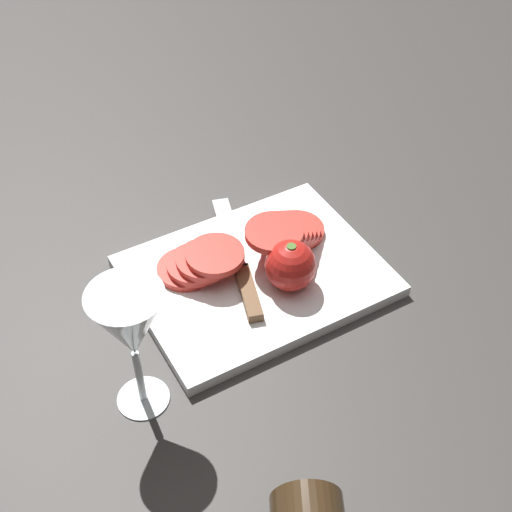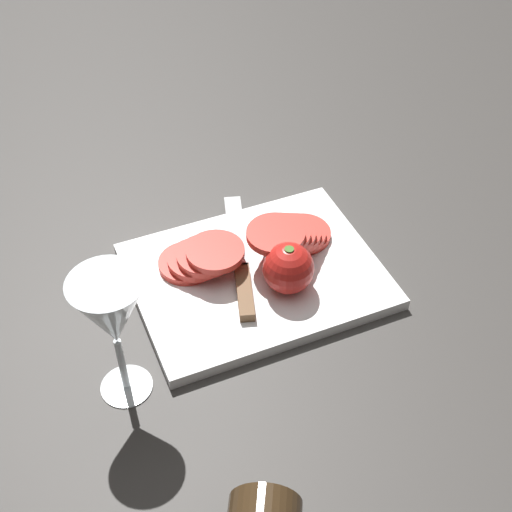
{
  "view_description": "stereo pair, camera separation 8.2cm",
  "coord_description": "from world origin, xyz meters",
  "views": [
    {
      "loc": [
        0.37,
        0.57,
        0.72
      ],
      "look_at": [
        0.02,
        -0.04,
        0.05
      ],
      "focal_mm": 50.0,
      "sensor_mm": 36.0,
      "label": 1
    },
    {
      "loc": [
        0.29,
        0.6,
        0.72
      ],
      "look_at": [
        0.02,
        -0.04,
        0.05
      ],
      "focal_mm": 50.0,
      "sensor_mm": 36.0,
      "label": 2
    }
  ],
  "objects": [
    {
      "name": "tomato_slice_stack_near",
      "position": [
        0.09,
        -0.07,
        0.04
      ],
      "size": [
        0.12,
        0.1,
        0.04
      ],
      "color": "red",
      "rests_on": "cutting_board"
    },
    {
      "name": "knife",
      "position": [
        0.04,
        -0.03,
        0.02
      ],
      "size": [
        0.1,
        0.25,
        0.01
      ],
      "rotation": [
        0.0,
        0.0,
        4.41
      ],
      "color": "silver",
      "rests_on": "cutting_board"
    },
    {
      "name": "wine_glass",
      "position": [
        0.24,
        0.07,
        0.13
      ],
      "size": [
        0.09,
        0.09,
        0.18
      ],
      "color": "silver",
      "rests_on": "ground_plane"
    },
    {
      "name": "cutting_board",
      "position": [
        0.02,
        -0.04,
        0.01
      ],
      "size": [
        0.34,
        0.26,
        0.02
      ],
      "color": "white",
      "rests_on": "ground_plane"
    },
    {
      "name": "ground_plane",
      "position": [
        0.0,
        0.0,
        0.0
      ],
      "size": [
        3.0,
        3.0,
        0.0
      ],
      "primitive_type": "plane",
      "color": "#383533"
    },
    {
      "name": "tomato_slice_stack_far",
      "position": [
        -0.04,
        -0.06,
        0.05
      ],
      "size": [
        0.14,
        0.11,
        0.06
      ],
      "color": "red",
      "rests_on": "cutting_board"
    },
    {
      "name": "whole_tomato",
      "position": [
        -0.01,
        0.01,
        0.05
      ],
      "size": [
        0.07,
        0.07,
        0.07
      ],
      "color": "red",
      "rests_on": "cutting_board"
    }
  ]
}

